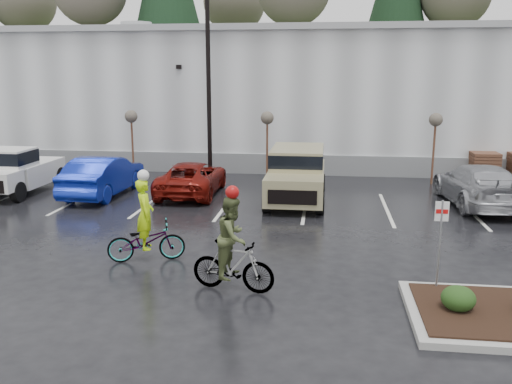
# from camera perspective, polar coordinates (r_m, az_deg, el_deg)

# --- Properties ---
(ground) EXTENTS (120.00, 120.00, 0.00)m
(ground) POSITION_cam_1_polar(r_m,az_deg,el_deg) (12.91, 1.51, -10.13)
(ground) COLOR black
(ground) RESTS_ON ground
(warehouse) EXTENTS (60.50, 15.50, 7.20)m
(warehouse) POSITION_cam_1_polar(r_m,az_deg,el_deg) (33.89, 5.43, 10.27)
(warehouse) COLOR #ACAFB1
(warehouse) RESTS_ON ground
(wooded_ridge) EXTENTS (80.00, 25.00, 6.00)m
(wooded_ridge) POSITION_cam_1_polar(r_m,az_deg,el_deg) (56.90, 6.27, 10.51)
(wooded_ridge) COLOR #233B18
(wooded_ridge) RESTS_ON ground
(lamppost) EXTENTS (0.50, 1.00, 9.22)m
(lamppost) POSITION_cam_1_polar(r_m,az_deg,el_deg) (24.42, -5.07, 14.18)
(lamppost) COLOR black
(lamppost) RESTS_ON ground
(sapling_west) EXTENTS (0.60, 0.60, 3.20)m
(sapling_west) POSITION_cam_1_polar(r_m,az_deg,el_deg) (26.59, -12.99, 7.40)
(sapling_west) COLOR #4E2E1F
(sapling_west) RESTS_ON ground
(sapling_mid) EXTENTS (0.60, 0.60, 3.20)m
(sapling_mid) POSITION_cam_1_polar(r_m,az_deg,el_deg) (25.10, 1.19, 7.42)
(sapling_mid) COLOR #4E2E1F
(sapling_mid) RESTS_ON ground
(sapling_east) EXTENTS (0.60, 0.60, 3.20)m
(sapling_east) POSITION_cam_1_polar(r_m,az_deg,el_deg) (25.41, 18.38, 6.85)
(sapling_east) COLOR #4E2E1F
(sapling_east) RESTS_ON ground
(pallet_stack_a) EXTENTS (1.20, 1.20, 1.35)m
(pallet_stack_a) POSITION_cam_1_polar(r_m,az_deg,el_deg) (27.21, 22.87, 2.47)
(pallet_stack_a) COLOR #4E2E1F
(pallet_stack_a) RESTS_ON ground
(shrub_a) EXTENTS (0.70, 0.70, 0.52)m
(shrub_a) POSITION_cam_1_polar(r_m,az_deg,el_deg) (12.10, 20.52, -10.45)
(shrub_a) COLOR black
(shrub_a) RESTS_ON curb_island
(fire_lane_sign) EXTENTS (0.30, 0.05, 2.20)m
(fire_lane_sign) POSITION_cam_1_polar(r_m,az_deg,el_deg) (12.84, 18.82, -4.29)
(fire_lane_sign) COLOR gray
(fire_lane_sign) RESTS_ON ground
(pickup_white) EXTENTS (2.10, 5.20, 1.96)m
(pickup_white) POSITION_cam_1_polar(r_m,az_deg,el_deg) (24.88, -23.56, 2.27)
(pickup_white) COLOR silver
(pickup_white) RESTS_ON ground
(car_blue) EXTENTS (1.87, 4.99, 1.63)m
(car_blue) POSITION_cam_1_polar(r_m,az_deg,el_deg) (23.04, -15.77, 1.67)
(car_blue) COLOR #0E209B
(car_blue) RESTS_ON ground
(car_red) EXTENTS (2.32, 4.90, 1.35)m
(car_red) POSITION_cam_1_polar(r_m,az_deg,el_deg) (22.54, -6.76, 1.47)
(car_red) COLOR maroon
(car_red) RESTS_ON ground
(suv_tan) EXTENTS (2.20, 5.10, 2.06)m
(suv_tan) POSITION_cam_1_polar(r_m,az_deg,el_deg) (21.06, 4.28, 1.73)
(suv_tan) COLOR #978F66
(suv_tan) RESTS_ON ground
(car_far_silver) EXTENTS (2.62, 5.61, 1.59)m
(car_far_silver) POSITION_cam_1_polar(r_m,az_deg,el_deg) (22.10, 22.33, 0.70)
(car_far_silver) COLOR #A6A8AE
(car_far_silver) RESTS_ON ground
(cyclist_hivis) EXTENTS (2.17, 1.34, 2.49)m
(cyclist_hivis) POSITION_cam_1_polar(r_m,az_deg,el_deg) (14.77, -11.51, -4.28)
(cyclist_hivis) COLOR #3F3F44
(cyclist_hivis) RESTS_ON ground
(cyclist_olive) EXTENTS (1.99, 1.00, 2.50)m
(cyclist_olive) POSITION_cam_1_polar(r_m,az_deg,el_deg) (12.51, -2.45, -6.49)
(cyclist_olive) COLOR #3F3F44
(cyclist_olive) RESTS_ON ground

